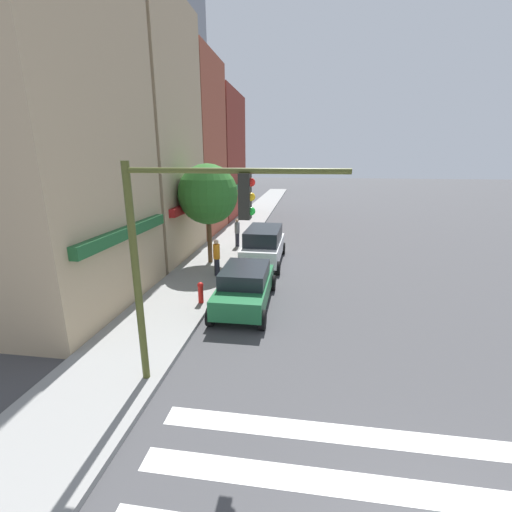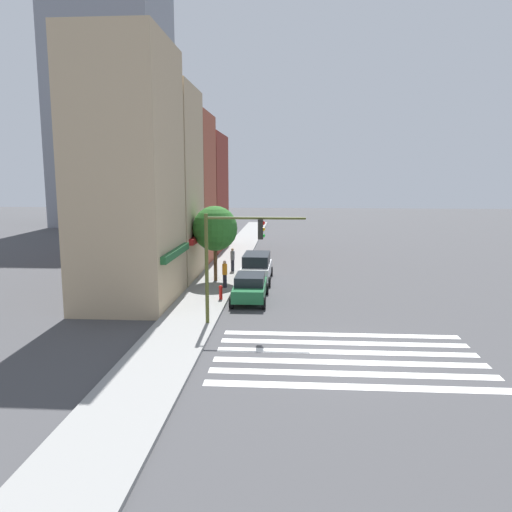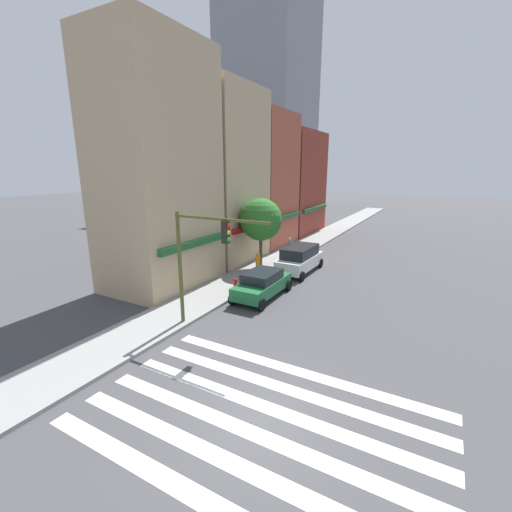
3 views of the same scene
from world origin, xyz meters
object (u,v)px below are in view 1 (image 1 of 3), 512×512
at_px(sedan_green, 245,286).
at_px(pedestrian_grey_coat, 237,232).
at_px(traffic_signal, 183,239).
at_px(pedestrian_orange_vest, 217,257).
at_px(street_tree, 208,194).
at_px(fire_hydrant, 201,291).
at_px(suv_white, 264,244).

height_order(sedan_green, pedestrian_grey_coat, pedestrian_grey_coat).
distance_m(traffic_signal, pedestrian_orange_vest, 8.51).
relative_size(traffic_signal, pedestrian_orange_vest, 3.12).
distance_m(pedestrian_orange_vest, street_tree, 3.56).
bearing_deg(pedestrian_orange_vest, street_tree, 32.78).
bearing_deg(traffic_signal, fire_hydrant, 14.07).
bearing_deg(suv_white, traffic_signal, 177.98).
relative_size(traffic_signal, sedan_green, 1.25).
xyz_separation_m(pedestrian_orange_vest, fire_hydrant, (-3.19, -0.17, -0.46)).
bearing_deg(street_tree, traffic_signal, -167.18).
xyz_separation_m(pedestrian_orange_vest, pedestrian_grey_coat, (5.74, 0.15, 0.00)).
bearing_deg(traffic_signal, pedestrian_grey_coat, 6.34).
bearing_deg(pedestrian_orange_vest, sedan_green, -137.80).
bearing_deg(street_tree, sedan_green, -150.86).
xyz_separation_m(traffic_signal, fire_hydrant, (4.75, 1.19, -3.21)).
xyz_separation_m(traffic_signal, street_tree, (10.06, 2.29, -0.05)).
bearing_deg(pedestrian_grey_coat, pedestrian_orange_vest, 121.11).
height_order(pedestrian_orange_vest, fire_hydrant, pedestrian_orange_vest).
height_order(sedan_green, pedestrian_orange_vest, pedestrian_orange_vest).
height_order(suv_white, pedestrian_grey_coat, suv_white).
bearing_deg(traffic_signal, sedan_green, -5.78).
xyz_separation_m(traffic_signal, suv_white, (10.87, -0.51, -2.79)).
bearing_deg(fire_hydrant, pedestrian_grey_coat, 2.11).
height_order(suv_white, street_tree, street_tree).
relative_size(sedan_green, street_tree, 0.85).
bearing_deg(suv_white, fire_hydrant, 165.14).
relative_size(suv_white, fire_hydrant, 5.61).
xyz_separation_m(fire_hydrant, street_tree, (5.31, 1.10, 3.16)).
bearing_deg(street_tree, pedestrian_grey_coat, -12.06).
bearing_deg(street_tree, suv_white, -73.96).
bearing_deg(pedestrian_orange_vest, traffic_signal, -160.97).
bearing_deg(suv_white, pedestrian_grey_coat, 36.56).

